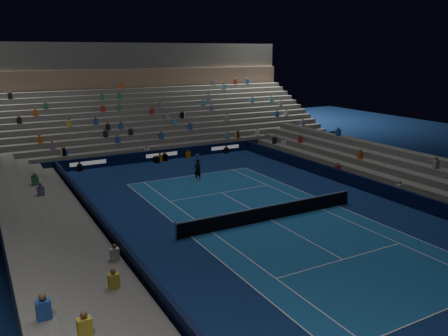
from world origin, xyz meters
TOP-DOWN VIEW (x-y plane):
  - ground at (0.00, 0.00)m, footprint 90.00×90.00m
  - court_surface at (0.00, 0.00)m, footprint 10.97×23.77m
  - sponsor_barrier_far at (0.00, 18.50)m, footprint 44.00×0.25m
  - sponsor_barrier_east at (9.70, 0.00)m, footprint 0.25×37.00m
  - sponsor_barrier_west at (-9.70, 0.00)m, footprint 0.25×37.00m
  - grandstand_main at (0.00, 27.90)m, footprint 44.00×15.20m
  - grandstand_east at (13.17, 0.00)m, footprint 5.00×37.00m
  - grandstand_west at (-13.17, 0.00)m, footprint 5.00×37.00m
  - tennis_net at (0.00, 0.00)m, footprint 12.90×0.10m
  - tennis_player at (-0.04, 10.35)m, footprint 0.68×0.48m
  - broadcast_camera at (-0.79, 17.71)m, footprint 0.51×0.92m

SIDE VIEW (x-z plane):
  - ground at x=0.00m, z-range 0.00..0.00m
  - court_surface at x=0.00m, z-range 0.00..0.01m
  - broadcast_camera at x=-0.79m, z-range 0.01..0.59m
  - sponsor_barrier_far at x=0.00m, z-range 0.00..1.00m
  - sponsor_barrier_east at x=9.70m, z-range 0.00..1.00m
  - sponsor_barrier_west at x=-9.70m, z-range 0.00..1.00m
  - tennis_net at x=0.00m, z-range -0.05..1.05m
  - tennis_player at x=-0.04m, z-range 0.00..1.77m
  - grandstand_east at x=13.17m, z-range -0.33..2.17m
  - grandstand_west at x=-13.17m, z-range -0.33..2.17m
  - grandstand_main at x=0.00m, z-range -2.22..8.98m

